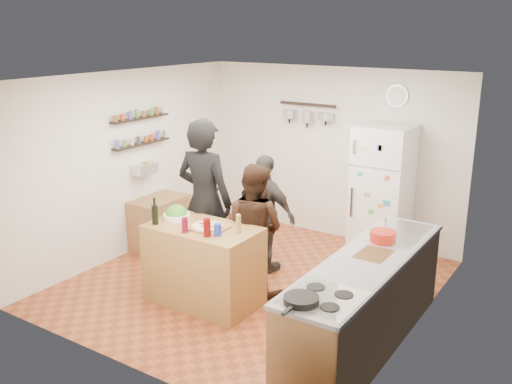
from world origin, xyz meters
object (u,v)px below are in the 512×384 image
Objects in this scene: pepper_mill at (238,226)px; skillet at (301,300)px; wine_bottle at (155,215)px; person_center at (254,229)px; wall_clock at (397,96)px; salt_canister at (218,230)px; person_left at (205,201)px; person_back at (265,214)px; red_bowl at (383,236)px; salad_bowl at (177,216)px; counter_run at (365,303)px; side_table at (160,223)px; prep_island at (204,265)px; fridge at (382,192)px.

pepper_mill is 0.61× the size of skillet.
wine_bottle is 1.15m from person_center.
skillet is 0.97× the size of wall_clock.
person_left is at bearing 136.63° from salt_canister.
person_back is at bearing -67.79° from person_center.
red_bowl is (2.21, 0.13, -0.04)m from person_left.
salad_bowl is at bearing -165.28° from red_bowl.
wine_bottle is 0.08× the size of counter_run.
person_center is at bearing 133.56° from skillet.
red_bowl is at bearing 179.66° from person_left.
salad_bowl is 0.74m from salt_canister.
person_left is 7.54× the size of red_bowl.
person_back is 2.05m from counter_run.
red_bowl is at bearing 23.11° from pepper_mill.
skillet is 1.08× the size of red_bowl.
person_left is at bearing -20.83° from side_table.
side_table is at bearing 148.13° from prep_island.
person_back is at bearing 65.24° from wine_bottle.
red_bowl is (-0.05, 0.51, 0.53)m from counter_run.
pepper_mill is 1.55m from counter_run.
person_left reaches higher than salt_canister.
counter_run is at bearing 84.95° from skillet.
side_table is (-1.13, 0.91, -0.58)m from salad_bowl.
side_table is at bearing -24.52° from person_left.
salt_canister reaches higher than skillet.
salt_canister is at bearing 7.13° from wine_bottle.
skillet is at bearing -37.89° from pepper_mill.
salad_bowl is at bearing 166.72° from salt_canister.
person_back is (-0.34, 1.06, -0.23)m from pepper_mill.
wine_bottle is (-0.08, -0.27, 0.08)m from salad_bowl.
prep_island is 0.72m from person_center.
person_back reaches higher than wine_bottle.
wall_clock is (-0.65, 3.76, 1.20)m from skillet.
prep_island is at bearing 122.15° from person_left.
salt_canister reaches higher than prep_island.
person_center reaches higher than pepper_mill.
skillet is at bearing -80.19° from wall_clock.
person_left is 1.30× the size of person_center.
prep_island is 0.61m from salt_canister.
prep_island is 0.85m from person_left.
pepper_mill is 1.70m from skillet.
person_left is 0.73m from person_center.
counter_run is (2.31, 0.09, -0.49)m from salad_bowl.
person_back is (-0.19, 1.23, -0.21)m from salt_canister.
counter_run is at bearing 4.10° from prep_island.
prep_island is 1.90m from counter_run.
wall_clock is (0.83, 2.21, 1.37)m from person_center.
skillet is at bearing 135.73° from person_center.
skillet is (1.34, -1.04, -0.05)m from pepper_mill.
side_table is at bearing -151.28° from fridge.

